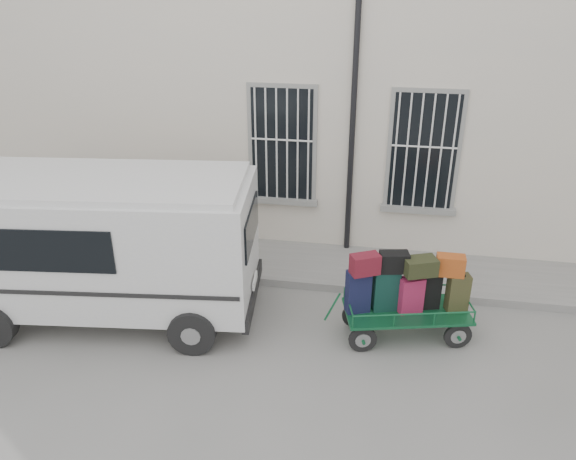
{
  "coord_description": "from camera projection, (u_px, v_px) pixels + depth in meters",
  "views": [
    {
      "loc": [
        1.52,
        -7.46,
        5.42
      ],
      "look_at": [
        0.05,
        1.0,
        1.36
      ],
      "focal_mm": 35.0,
      "sensor_mm": 36.0,
      "label": 1
    }
  ],
  "objects": [
    {
      "name": "van",
      "position": [
        105.0,
        239.0,
        9.07
      ],
      "size": [
        5.07,
        2.65,
        2.46
      ],
      "rotation": [
        0.0,
        0.0,
        0.11
      ],
      "color": "silver",
      "rests_on": "ground"
    },
    {
      "name": "luggage_cart",
      "position": [
        407.0,
        292.0,
        8.7
      ],
      "size": [
        2.32,
        1.3,
        1.52
      ],
      "rotation": [
        0.0,
        0.0,
        0.24
      ],
      "color": "black",
      "rests_on": "ground"
    },
    {
      "name": "sidewalk",
      "position": [
        296.0,
        263.0,
        11.12
      ],
      "size": [
        24.0,
        1.7,
        0.15
      ],
      "primitive_type": "cube",
      "color": "gray",
      "rests_on": "ground"
    },
    {
      "name": "ground",
      "position": [
        274.0,
        331.0,
        9.19
      ],
      "size": [
        80.0,
        80.0,
        0.0
      ],
      "primitive_type": "plane",
      "color": "slate",
      "rests_on": "ground"
    },
    {
      "name": "building",
      "position": [
        319.0,
        82.0,
        12.81
      ],
      "size": [
        24.0,
        5.15,
        6.0
      ],
      "color": "beige",
      "rests_on": "ground"
    }
  ]
}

